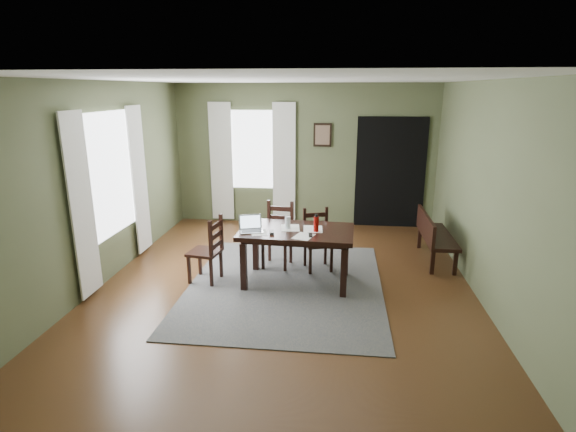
# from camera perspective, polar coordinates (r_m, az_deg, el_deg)

# --- Properties ---
(ground) EXTENTS (5.00, 6.00, 0.01)m
(ground) POSITION_cam_1_polar(r_m,az_deg,el_deg) (6.22, -0.32, -8.80)
(ground) COLOR #492C16
(room_shell) EXTENTS (5.02, 6.02, 2.71)m
(room_shell) POSITION_cam_1_polar(r_m,az_deg,el_deg) (5.71, -0.35, 7.93)
(room_shell) COLOR #535C3C
(room_shell) RESTS_ON ground
(rug) EXTENTS (2.60, 3.20, 0.01)m
(rug) POSITION_cam_1_polar(r_m,az_deg,el_deg) (6.22, -0.32, -8.71)
(rug) COLOR #474747
(rug) RESTS_ON ground
(dining_table) EXTENTS (1.55, 0.97, 0.76)m
(dining_table) POSITION_cam_1_polar(r_m,az_deg,el_deg) (6.05, 1.12, -2.60)
(dining_table) COLOR black
(dining_table) RESTS_ON rug
(chair_end) EXTENTS (0.46, 0.46, 0.92)m
(chair_end) POSITION_cam_1_polar(r_m,az_deg,el_deg) (6.26, -10.13, -4.33)
(chair_end) COLOR black
(chair_end) RESTS_ON rug
(chair_back_left) EXTENTS (0.47, 0.47, 0.96)m
(chair_back_left) POSITION_cam_1_polar(r_m,az_deg,el_deg) (6.73, -1.28, -2.48)
(chair_back_left) COLOR black
(chair_back_left) RESTS_ON rug
(chair_back_right) EXTENTS (0.49, 0.49, 0.89)m
(chair_back_right) POSITION_cam_1_polar(r_m,az_deg,el_deg) (6.63, 3.75, -3.09)
(chair_back_right) COLOR black
(chair_back_right) RESTS_ON rug
(bench) EXTENTS (0.42, 1.31, 0.74)m
(bench) POSITION_cam_1_polar(r_m,az_deg,el_deg) (7.28, 17.93, -2.10)
(bench) COLOR black
(bench) RESTS_ON ground
(laptop) EXTENTS (0.36, 0.32, 0.21)m
(laptop) POSITION_cam_1_polar(r_m,az_deg,el_deg) (5.99, -4.74, -1.39)
(laptop) COLOR #B7B7BC
(laptop) RESTS_ON dining_table
(computer_mouse) EXTENTS (0.07, 0.11, 0.03)m
(computer_mouse) POSITION_cam_1_polar(r_m,az_deg,el_deg) (5.85, -2.08, -2.15)
(computer_mouse) COLOR #3F3F42
(computer_mouse) RESTS_ON dining_table
(tv_remote) EXTENTS (0.06, 0.16, 0.02)m
(tv_remote) POSITION_cam_1_polar(r_m,az_deg,el_deg) (5.79, 2.87, -2.43)
(tv_remote) COLOR black
(tv_remote) RESTS_ON dining_table
(drinking_glass) EXTENTS (0.10, 0.10, 0.17)m
(drinking_glass) POSITION_cam_1_polar(r_m,az_deg,el_deg) (6.05, -0.04, -0.84)
(drinking_glass) COLOR silver
(drinking_glass) RESTS_ON dining_table
(water_bottle) EXTENTS (0.09, 0.09, 0.24)m
(water_bottle) POSITION_cam_1_polar(r_m,az_deg,el_deg) (5.92, 3.59, -0.98)
(water_bottle) COLOR #AF120D
(water_bottle) RESTS_ON dining_table
(paper_a) EXTENTS (0.28, 0.32, 0.00)m
(paper_a) POSITION_cam_1_polar(r_m,az_deg,el_deg) (5.92, -3.72, -2.11)
(paper_a) COLOR white
(paper_a) RESTS_ON dining_table
(paper_b) EXTENTS (0.31, 0.35, 0.00)m
(paper_b) POSITION_cam_1_polar(r_m,az_deg,el_deg) (5.75, 1.99, -2.60)
(paper_b) COLOR white
(paper_b) RESTS_ON dining_table
(paper_c) EXTENTS (0.29, 0.35, 0.00)m
(paper_c) POSITION_cam_1_polar(r_m,az_deg,el_deg) (6.10, 0.29, -1.51)
(paper_c) COLOR white
(paper_c) RESTS_ON dining_table
(paper_d) EXTENTS (0.27, 0.34, 0.00)m
(paper_d) POSITION_cam_1_polar(r_m,az_deg,el_deg) (6.05, 3.18, -1.67)
(paper_d) COLOR white
(paper_d) RESTS_ON dining_table
(window_left) EXTENTS (0.01, 1.30, 1.70)m
(window_left) POSITION_cam_1_polar(r_m,az_deg,el_deg) (6.71, -21.65, 4.95)
(window_left) COLOR white
(window_left) RESTS_ON ground
(window_back) EXTENTS (1.00, 0.01, 1.50)m
(window_back) POSITION_cam_1_polar(r_m,az_deg,el_deg) (8.82, -4.53, 8.39)
(window_back) COLOR white
(window_back) RESTS_ON ground
(curtain_left_near) EXTENTS (0.03, 0.48, 2.30)m
(curtain_left_near) POSITION_cam_1_polar(r_m,az_deg,el_deg) (6.05, -24.72, 1.08)
(curtain_left_near) COLOR silver
(curtain_left_near) RESTS_ON ground
(curtain_left_far) EXTENTS (0.03, 0.48, 2.30)m
(curtain_left_far) POSITION_cam_1_polar(r_m,az_deg,el_deg) (7.46, -18.36, 4.31)
(curtain_left_far) COLOR silver
(curtain_left_far) RESTS_ON ground
(curtain_back_left) EXTENTS (0.44, 0.03, 2.30)m
(curtain_back_left) POSITION_cam_1_polar(r_m,az_deg,el_deg) (8.96, -8.46, 6.77)
(curtain_back_left) COLOR silver
(curtain_back_left) RESTS_ON ground
(curtain_back_right) EXTENTS (0.44, 0.03, 2.30)m
(curtain_back_right) POSITION_cam_1_polar(r_m,az_deg,el_deg) (8.73, -0.51, 6.70)
(curtain_back_right) COLOR silver
(curtain_back_right) RESTS_ON ground
(framed_picture) EXTENTS (0.34, 0.03, 0.44)m
(framed_picture) POSITION_cam_1_polar(r_m,az_deg,el_deg) (8.63, 4.40, 10.23)
(framed_picture) COLOR black
(framed_picture) RESTS_ON ground
(doorway_back) EXTENTS (1.30, 0.03, 2.10)m
(doorway_back) POSITION_cam_1_polar(r_m,az_deg,el_deg) (8.77, 12.85, 5.35)
(doorway_back) COLOR black
(doorway_back) RESTS_ON ground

